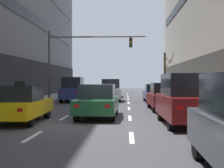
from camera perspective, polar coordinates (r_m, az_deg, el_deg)
The scene contains 28 objects.
ground_plane at distance 12.98m, azimuth -3.85°, elevation -7.67°, with size 120.00×120.00×0.00m, color #424247.
lane_stripe_l1_s3 at distance 10.42m, azimuth -15.08°, elevation -9.75°, with size 0.16×2.00×0.01m, color silver.
lane_stripe_l1_s4 at distance 15.21m, azimuth -9.24°, elevation -6.43°, with size 0.16×2.00×0.01m, color silver.
lane_stripe_l1_s5 at distance 20.09m, azimuth -6.26°, elevation -4.69°, with size 0.16×2.00×0.01m, color silver.
lane_stripe_l1_s6 at distance 25.03m, azimuth -4.45°, elevation -3.62°, with size 0.16×2.00×0.01m, color silver.
lane_stripe_l1_s7 at distance 29.98m, azimuth -3.24°, elevation -2.90°, with size 0.16×2.00×0.01m, color silver.
lane_stripe_l1_s8 at distance 34.95m, azimuth -2.38°, elevation -2.39°, with size 0.16×2.00×0.01m, color silver.
lane_stripe_l1_s9 at distance 39.92m, azimuth -1.73°, elevation -2.00°, with size 0.16×2.00×0.01m, color silver.
lane_stripe_l1_s10 at distance 44.91m, azimuth -1.22°, elevation -1.70°, with size 0.16×2.00×0.01m, color silver.
lane_stripe_l2_s3 at distance 9.94m, azimuth 3.81°, elevation -10.24°, with size 0.16×2.00×0.01m, color silver.
lane_stripe_l2_s4 at distance 14.88m, azimuth 3.48°, elevation -6.58°, with size 0.16×2.00×0.01m, color silver.
lane_stripe_l2_s5 at distance 19.85m, azimuth 3.31°, elevation -4.75°, with size 0.16×2.00×0.01m, color silver.
lane_stripe_l2_s6 at distance 24.83m, azimuth 3.21°, elevation -3.65°, with size 0.16×2.00×0.01m, color silver.
lane_stripe_l2_s7 at distance 29.82m, azimuth 3.14°, elevation -2.92°, with size 0.16×2.00×0.01m, color silver.
lane_stripe_l2_s8 at distance 34.81m, azimuth 3.09°, elevation -2.40°, with size 0.16×2.00×0.01m, color silver.
lane_stripe_l2_s9 at distance 39.80m, azimuth 3.06°, elevation -2.01°, with size 0.16×2.00×0.01m, color silver.
lane_stripe_l2_s10 at distance 44.80m, azimuth 3.03°, elevation -1.71°, with size 0.16×2.00×0.01m, color silver.
taxi_driving_0 at distance 32.95m, azimuth 0.16°, elevation -1.23°, with size 1.85×4.24×1.75m.
car_driving_1 at distance 26.45m, azimuth -0.19°, elevation -1.22°, with size 1.80×4.18×2.01m.
taxi_driving_2 at distance 13.90m, azimuth -17.10°, elevation -3.73°, with size 1.97×4.49×1.85m.
car_driving_3 at distance 14.88m, azimuth -2.76°, elevation -3.36°, with size 1.98×4.57×1.70m.
car_driving_4 at distance 26.46m, azimuth -7.56°, elevation -1.05°, with size 2.05×4.57×2.18m.
car_parked_1 at distance 12.82m, azimuth 13.84°, elevation -2.94°, with size 2.00×4.53×2.17m.
car_parked_2 at distance 18.94m, azimuth 10.25°, elevation -2.43°, with size 2.07×4.70×1.74m.
car_parked_3 at distance 26.10m, azimuth 8.20°, elevation -1.76°, with size 1.81×4.21×1.57m.
traffic_signal_0 at distance 26.38m, azimuth -6.47°, elevation 6.08°, with size 8.63×0.35×6.14m.
street_tree_0 at distance 37.71m, azimuth 10.22°, elevation 2.16°, with size 1.20×1.94×5.24m.
pedestrian_0 at distance 21.64m, azimuth 16.77°, elevation -1.35°, with size 0.36×0.45×1.70m.
Camera 1 is at (1.49, -12.76, 1.89)m, focal length 47.25 mm.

